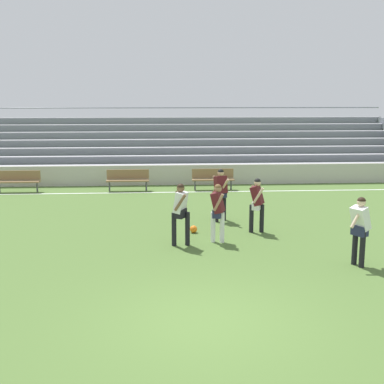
{
  "coord_description": "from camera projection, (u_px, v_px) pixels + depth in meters",
  "views": [
    {
      "loc": [
        -0.83,
        -8.52,
        4.0
      ],
      "look_at": [
        0.24,
        7.73,
        0.91
      ],
      "focal_mm": 47.68,
      "sensor_mm": 36.0,
      "label": 1
    }
  ],
  "objects": [
    {
      "name": "bench_centre_sideline",
      "position": [
        213.0,
        177.0,
        21.94
      ],
      "size": [
        1.8,
        0.4,
        0.9
      ],
      "color": "olive",
      "rests_on": "ground"
    },
    {
      "name": "player_dark_trailing_run",
      "position": [
        218.0,
        208.0,
        13.96
      ],
      "size": [
        0.46,
        0.57,
        1.63
      ],
      "color": "white",
      "rests_on": "ground"
    },
    {
      "name": "player_dark_challenging",
      "position": [
        221.0,
        190.0,
        16.36
      ],
      "size": [
        0.47,
        0.77,
        1.7
      ],
      "color": "black",
      "rests_on": "ground"
    },
    {
      "name": "player_dark_overlapping",
      "position": [
        257.0,
        201.0,
        14.99
      ],
      "size": [
        0.5,
        0.62,
        1.62
      ],
      "color": "black",
      "rests_on": "ground"
    },
    {
      "name": "bleacher_stand",
      "position": [
        147.0,
        146.0,
        26.07
      ],
      "size": [
        26.41,
        5.16,
        3.37
      ],
      "color": "#B2B2B7",
      "rests_on": "ground"
    },
    {
      "name": "ground_plane",
      "position": [
        207.0,
        322.0,
        9.15
      ],
      "size": [
        160.0,
        160.0,
        0.0
      ],
      "primitive_type": "plane",
      "color": "#4C6B30"
    },
    {
      "name": "bench_far_left",
      "position": [
        128.0,
        178.0,
        21.7
      ],
      "size": [
        1.8,
        0.4,
        0.9
      ],
      "color": "olive",
      "rests_on": "ground"
    },
    {
      "name": "bench_near_wall_gap",
      "position": [
        18.0,
        179.0,
        21.4
      ],
      "size": [
        1.8,
        0.4,
        0.9
      ],
      "color": "olive",
      "rests_on": "ground"
    },
    {
      "name": "player_white_on_ball",
      "position": [
        360.0,
        225.0,
        11.99
      ],
      "size": [
        0.65,
        0.51,
        1.68
      ],
      "color": "black",
      "rests_on": "ground"
    },
    {
      "name": "soccer_ball",
      "position": [
        194.0,
        229.0,
        15.09
      ],
      "size": [
        0.22,
        0.22,
        0.22
      ],
      "primitive_type": "sphere",
      "color": "orange",
      "rests_on": "ground"
    },
    {
      "name": "player_white_dropping_back",
      "position": [
        181.0,
        209.0,
        13.64
      ],
      "size": [
        0.5,
        0.66,
        1.7
      ],
      "color": "black",
      "rests_on": "ground"
    },
    {
      "name": "field_line_sideline",
      "position": [
        179.0,
        192.0,
        21.46
      ],
      "size": [
        44.0,
        0.12,
        0.01
      ],
      "primitive_type": "cube",
      "color": "white",
      "rests_on": "ground"
    },
    {
      "name": "sideline_wall",
      "position": [
        177.0,
        175.0,
        23.18
      ],
      "size": [
        48.0,
        0.16,
        0.91
      ],
      "primitive_type": "cube",
      "color": "#BCB7AD",
      "rests_on": "ground"
    }
  ]
}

